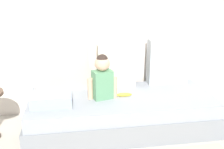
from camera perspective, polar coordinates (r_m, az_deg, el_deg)
name	(u,v)px	position (r m, az deg, el deg)	size (l,w,h in m)	color
ground_plane	(121,127)	(3.04, 2.00, -11.27)	(12.00, 12.00, 0.00)	#B2ADA3
back_wall	(113,15)	(3.23, 0.26, 12.73)	(5.23, 0.10, 2.38)	silver
couch	(121,112)	(2.96, 2.04, -8.10)	(2.03, 0.87, 0.38)	gray
throw_pillow_left	(62,68)	(3.06, -10.73, 1.38)	(0.60, 0.16, 0.50)	#C1B29E
throw_pillow_center	(116,65)	(3.11, 0.94, 1.99)	(0.44, 0.16, 0.50)	beige
throw_pillow_right	(168,61)	(3.27, 11.89, 2.80)	(0.48, 0.16, 0.55)	#B2BCC6
toddler	(102,77)	(2.74, -2.09, -0.53)	(0.31, 0.18, 0.48)	#568E66
banana	(124,95)	(2.86, 2.62, -4.36)	(0.17, 0.04, 0.04)	yellow
folded_blanket	(52,100)	(2.72, -12.90, -5.28)	(0.40, 0.28, 0.11)	#8E9EB2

